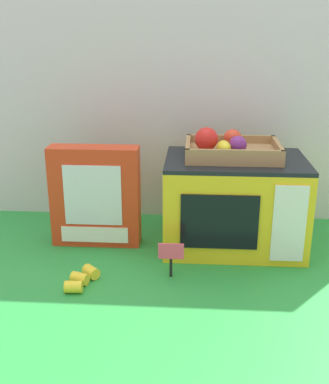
{
  "coord_description": "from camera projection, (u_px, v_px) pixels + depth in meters",
  "views": [
    {
      "loc": [
        0.05,
        -1.38,
        0.65
      ],
      "look_at": [
        -0.04,
        -0.01,
        0.17
      ],
      "focal_mm": 44.34,
      "sensor_mm": 36.0,
      "label": 1
    }
  ],
  "objects": [
    {
      "name": "food_groups_crate",
      "position": [
        229.0,
        149.0,
        1.41
      ],
      "size": [
        0.28,
        0.2,
        0.09
      ],
      "color": "#A37F51",
      "rests_on": "toy_microwave"
    },
    {
      "name": "toy_microwave",
      "position": [
        234.0,
        203.0,
        1.46
      ],
      "size": [
        0.42,
        0.29,
        0.28
      ],
      "color": "yellow",
      "rests_on": "ground"
    },
    {
      "name": "ground_plane",
      "position": [
        178.0,
        242.0,
        1.52
      ],
      "size": [
        1.7,
        1.7,
        0.0
      ],
      "primitive_type": "plane",
      "color": "green",
      "rests_on": "ground"
    },
    {
      "name": "cookie_set_box",
      "position": [
        95.0,
        196.0,
        1.47
      ],
      "size": [
        0.27,
        0.08,
        0.31
      ],
      "color": "red",
      "rests_on": "ground"
    },
    {
      "name": "price_sign",
      "position": [
        171.0,
        255.0,
        1.29
      ],
      "size": [
        0.07,
        0.01,
        0.1
      ],
      "color": "black",
      "rests_on": "ground"
    },
    {
      "name": "display_back_panel",
      "position": [
        182.0,
        112.0,
        1.63
      ],
      "size": [
        1.61,
        0.03,
        0.75
      ],
      "primitive_type": "cube",
      "color": "silver",
      "rests_on": "ground"
    },
    {
      "name": "loose_toy_banana",
      "position": [
        82.0,
        279.0,
        1.26
      ],
      "size": [
        0.08,
        0.13,
        0.03
      ],
      "color": "yellow",
      "rests_on": "ground"
    }
  ]
}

